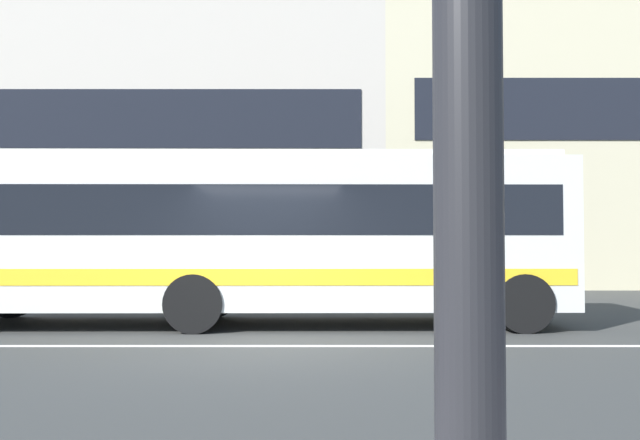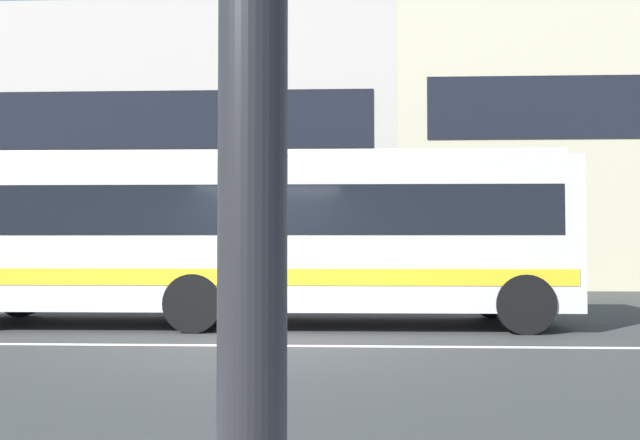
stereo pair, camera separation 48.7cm
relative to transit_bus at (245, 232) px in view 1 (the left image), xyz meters
The scene contains 4 objects.
ground_plane 3.16m from the transit_bus, 78.45° to the right, with size 160.00×160.00×0.00m, color #363735.
lane_centre_line 3.15m from the transit_bus, 78.45° to the right, with size 60.00×0.16×0.01m, color silver.
apartment_block_left 15.77m from the transit_bus, 113.98° to the left, with size 19.62×10.84×9.46m.
transit_bus is the anchor object (origin of this frame).
Camera 1 is at (0.89, -9.92, 1.54)m, focal length 37.55 mm.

